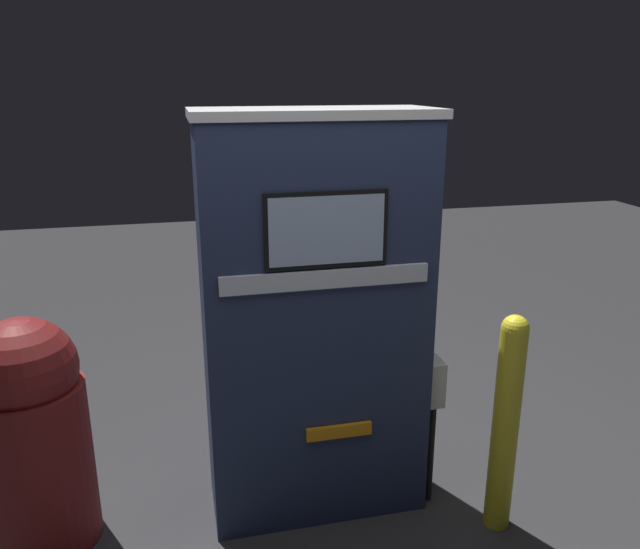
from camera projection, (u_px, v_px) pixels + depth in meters
The scene contains 4 objects.
ground_plane at pixel (325, 525), 2.99m from camera, with size 14.00×14.00×0.00m, color #2D2D30.
gas_pump at pixel (315, 321), 2.91m from camera, with size 1.13×0.48×1.93m.
safety_bollard at pixel (506, 420), 2.84m from camera, with size 0.12×0.12×1.07m.
trash_bin at pixel (32, 433), 2.75m from camera, with size 0.49×0.49×1.09m.
Camera 1 is at (-0.60, -2.43, 2.04)m, focal length 35.00 mm.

